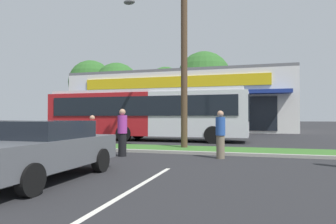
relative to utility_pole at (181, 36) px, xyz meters
The scene contains 17 objects.
grass_median 5.66m from the utility_pole, behind, with size 56.00×2.20×0.12m, color #386B28.
curb_lip 5.85m from the utility_pole, 145.60° to the right, with size 56.00×0.24×0.12m, color #99968C.
parking_stripe_1 9.57m from the utility_pole, 103.34° to the right, with size 0.12×4.80×0.01m, color silver.
parking_stripe_2 9.15m from the utility_pole, 83.50° to the right, with size 0.12×4.80×0.01m, color silver.
storefront_building 22.36m from the utility_pole, 102.60° to the left, with size 24.06×13.34×6.48m.
tree_far_left 40.54m from the utility_pole, 126.40° to the left, with size 7.57×7.57×11.34m.
tree_left 34.00m from the utility_pole, 120.89° to the left, with size 6.93×6.93×10.00m.
tree_mid_left 34.15m from the utility_pole, 107.89° to the left, with size 5.76×5.76×9.58m.
tree_mid 28.33m from the utility_pole, 97.23° to the left, with size 7.44×7.44×10.67m.
utility_pole is the anchor object (origin of this frame).
city_bus 6.95m from the utility_pole, 126.46° to the left, with size 13.03×2.67×3.25m.
bus_stop_bench 8.52m from the utility_pole, 160.69° to the right, with size 1.60×0.45×0.95m.
car_1 12.96m from the utility_pole, 116.02° to the left, with size 4.18×2.00×1.47m.
car_3 8.81m from the utility_pole, 102.89° to the right, with size 2.02×4.31×1.41m.
pedestrian_near_bench 6.01m from the utility_pole, 143.18° to the right, with size 0.32×0.32×1.58m.
pedestrian_by_pole 5.45m from the utility_pole, 49.73° to the right, with size 0.35×0.35×1.74m.
pedestrian_far 5.48m from the utility_pole, 119.19° to the right, with size 0.37×0.37×1.82m.
Camera 1 is at (5.46, 0.81, 1.50)m, focal length 32.11 mm.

